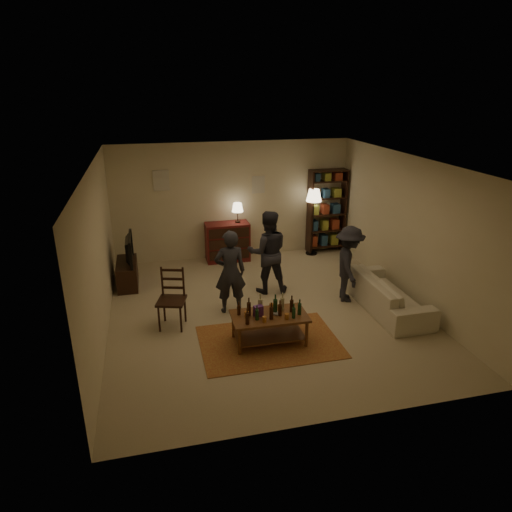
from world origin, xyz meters
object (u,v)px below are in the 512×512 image
object	(u,v)px
bookshelf	(326,210)
person_left	(230,272)
tv_stand	(127,267)
dining_chair	(172,296)
dresser	(228,241)
person_by_sofa	(349,264)
coffee_table	(269,319)
person_right	(268,252)
sofa	(387,293)
floor_lamp	(314,200)

from	to	relation	value
bookshelf	person_left	size ratio (longest dim) A/B	1.31
tv_stand	dining_chair	bearing A→B (deg)	-67.41
tv_stand	person_left	distance (m)	2.49
dresser	person_by_sofa	world-z (taller)	person_by_sofa
coffee_table	person_left	xyz separation A→B (m)	(-0.40, 1.20, 0.34)
bookshelf	person_right	distance (m)	2.78
dining_chair	sofa	xyz separation A→B (m)	(3.85, -0.30, -0.25)
floor_lamp	person_right	xyz separation A→B (m)	(-1.59, -1.81, -0.52)
tv_stand	person_right	xyz separation A→B (m)	(2.71, -0.96, 0.44)
person_by_sofa	dresser	bearing A→B (deg)	50.44
tv_stand	person_left	size ratio (longest dim) A/B	0.69
dresser	person_left	xyz separation A→B (m)	(-0.41, -2.55, 0.29)
dining_chair	person_by_sofa	distance (m)	3.31
tv_stand	person_right	size ratio (longest dim) A/B	0.64
coffee_table	person_by_sofa	xyz separation A→B (m)	(1.85, 1.15, 0.30)
sofa	coffee_table	bearing A→B (deg)	104.87
dresser	floor_lamp	xyz separation A→B (m)	(2.05, -0.06, 0.87)
coffee_table	tv_stand	world-z (taller)	tv_stand
bookshelf	sofa	bearing A→B (deg)	-90.82
person_left	person_right	size ratio (longest dim) A/B	0.93
floor_lamp	person_left	distance (m)	3.55
dining_chair	person_left	size ratio (longest dim) A/B	0.68
bookshelf	floor_lamp	size ratio (longest dim) A/B	1.26
coffee_table	person_right	size ratio (longest dim) A/B	0.73
dining_chair	floor_lamp	world-z (taller)	floor_lamp
coffee_table	sofa	xyz separation A→B (m)	(2.41, 0.64, -0.12)
dresser	floor_lamp	bearing A→B (deg)	-1.77
dining_chair	bookshelf	size ratio (longest dim) A/B	0.52
bookshelf	person_by_sofa	bearing A→B (deg)	-102.76
tv_stand	floor_lamp	xyz separation A→B (m)	(4.30, 0.85, 0.96)
floor_lamp	person_right	world-z (taller)	person_right
floor_lamp	sofa	size ratio (longest dim) A/B	0.77
coffee_table	tv_stand	bearing A→B (deg)	128.21
dining_chair	tv_stand	world-z (taller)	tv_stand
floor_lamp	person_by_sofa	size ratio (longest dim) A/B	1.09
person_right	sofa	bearing A→B (deg)	154.32
tv_stand	person_right	distance (m)	2.91
dresser	floor_lamp	distance (m)	2.23
person_by_sofa	floor_lamp	bearing A→B (deg)	10.37
coffee_table	floor_lamp	bearing A→B (deg)	60.74
dresser	sofa	distance (m)	3.93
dresser	person_right	distance (m)	1.96
coffee_table	tv_stand	size ratio (longest dim) A/B	1.14
dresser	person_by_sofa	distance (m)	3.19
bookshelf	sofa	world-z (taller)	bookshelf
tv_stand	bookshelf	distance (m)	4.84
person_by_sofa	person_right	bearing A→B (deg)	77.35
coffee_table	tv_stand	xyz separation A→B (m)	(-2.24, 2.84, -0.04)
dining_chair	person_right	bearing A→B (deg)	42.51
sofa	person_left	xyz separation A→B (m)	(-2.81, 0.56, 0.47)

